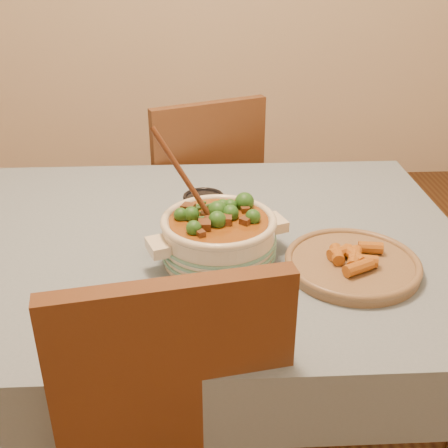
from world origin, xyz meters
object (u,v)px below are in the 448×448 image
object	(u,v)px
dining_table	(154,268)
chair_far	(199,196)
condiment_bowl	(204,204)
fried_plate	(353,262)
stew_casserole	(219,234)

from	to	relation	value
dining_table	chair_far	distance (m)	0.77
dining_table	condiment_bowl	world-z (taller)	condiment_bowl
fried_plate	dining_table	bearing A→B (deg)	160.33
dining_table	fried_plate	size ratio (longest dim) A/B	4.32
dining_table	fried_plate	xyz separation A→B (m)	(0.49, -0.18, 0.11)
chair_far	stew_casserole	bearing A→B (deg)	70.72
condiment_bowl	fried_plate	bearing A→B (deg)	-41.81
dining_table	chair_far	bearing A→B (deg)	80.41
stew_casserole	dining_table	bearing A→B (deg)	147.39
fried_plate	chair_far	world-z (taller)	chair_far
fried_plate	chair_far	xyz separation A→B (m)	(-0.37, 0.93, -0.24)
chair_far	condiment_bowl	bearing A→B (deg)	68.94
stew_casserole	chair_far	world-z (taller)	stew_casserole
condiment_bowl	fried_plate	size ratio (longest dim) A/B	0.35
stew_casserole	chair_far	size ratio (longest dim) A/B	0.38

